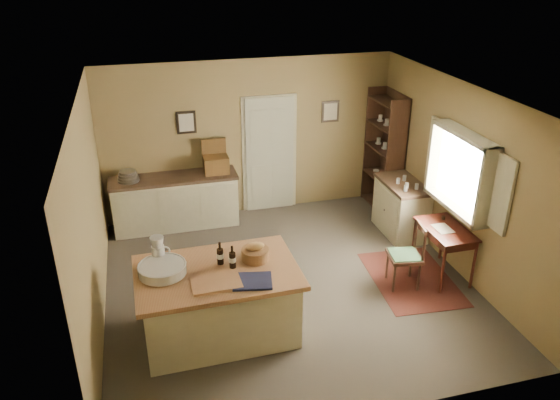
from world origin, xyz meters
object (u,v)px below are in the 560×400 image
Objects in this scene: work_island at (218,300)px; shelving_unit at (387,152)px; right_cabinet at (401,208)px; writing_desk at (445,234)px; sideboard at (176,200)px; desk_chair at (404,256)px.

work_island is 0.91× the size of shelving_unit.
shelving_unit reaches higher than right_cabinet.
work_island is 4.50m from shelving_unit.
writing_desk is (3.31, 0.48, 0.19)m from work_island.
shelving_unit is at bearing -3.10° from sideboard.
shelving_unit is at bearing 80.71° from desk_chair.
writing_desk is 0.99× the size of desk_chair.
right_cabinet is at bearing 90.01° from writing_desk.
desk_chair is at bearing -42.26° from sideboard.
sideboard is at bearing 146.84° from desk_chair.
right_cabinet reaches higher than desk_chair.
sideboard is 2.27× the size of desk_chair.
sideboard is 3.75m from shelving_unit.
writing_desk is at bearing 7.25° from work_island.
shelving_unit reaches higher than sideboard.
work_island is at bearing -151.32° from right_cabinet.
shelving_unit reaches higher than desk_chair.
right_cabinet is at bearing 27.72° from work_island.
right_cabinet is (-0.00, 1.33, -0.21)m from writing_desk.
sideboard reaches higher than right_cabinet.
right_cabinet is (3.31, 1.81, -0.02)m from work_island.
desk_chair reaches higher than writing_desk.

